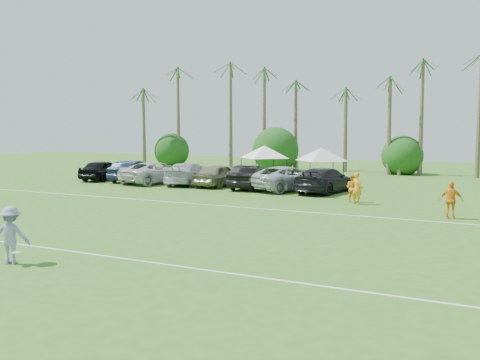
% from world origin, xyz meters
% --- Properties ---
extents(field_lines, '(80.00, 12.10, 0.01)m').
position_xyz_m(field_lines, '(0.00, 8.00, 0.01)').
color(field_lines, white).
rests_on(field_lines, ground).
extents(palm_tree_0, '(2.40, 2.40, 8.90)m').
position_xyz_m(palm_tree_0, '(-22.00, 38.00, 7.48)').
color(palm_tree_0, brown).
rests_on(palm_tree_0, ground).
extents(palm_tree_1, '(2.40, 2.40, 9.90)m').
position_xyz_m(palm_tree_1, '(-17.00, 38.00, 8.35)').
color(palm_tree_1, brown).
rests_on(palm_tree_1, ground).
extents(palm_tree_2, '(2.40, 2.40, 10.90)m').
position_xyz_m(palm_tree_2, '(-12.00, 38.00, 9.21)').
color(palm_tree_2, brown).
rests_on(palm_tree_2, ground).
extents(palm_tree_3, '(2.40, 2.40, 11.90)m').
position_xyz_m(palm_tree_3, '(-8.00, 38.00, 10.06)').
color(palm_tree_3, brown).
rests_on(palm_tree_3, ground).
extents(palm_tree_4, '(2.40, 2.40, 8.90)m').
position_xyz_m(palm_tree_4, '(-4.00, 38.00, 7.48)').
color(palm_tree_4, brown).
rests_on(palm_tree_4, ground).
extents(palm_tree_5, '(2.40, 2.40, 9.90)m').
position_xyz_m(palm_tree_5, '(0.00, 38.00, 8.35)').
color(palm_tree_5, brown).
rests_on(palm_tree_5, ground).
extents(palm_tree_6, '(2.40, 2.40, 10.90)m').
position_xyz_m(palm_tree_6, '(4.00, 38.00, 9.21)').
color(palm_tree_6, brown).
rests_on(palm_tree_6, ground).
extents(palm_tree_7, '(2.40, 2.40, 11.90)m').
position_xyz_m(palm_tree_7, '(8.00, 38.00, 10.06)').
color(palm_tree_7, brown).
rests_on(palm_tree_7, ground).
extents(bush_tree_0, '(4.00, 4.00, 4.00)m').
position_xyz_m(bush_tree_0, '(-19.00, 39.00, 1.80)').
color(bush_tree_0, brown).
rests_on(bush_tree_0, ground).
extents(bush_tree_1, '(4.00, 4.00, 4.00)m').
position_xyz_m(bush_tree_1, '(-6.00, 39.00, 1.80)').
color(bush_tree_1, brown).
rests_on(bush_tree_1, ground).
extents(bush_tree_2, '(4.00, 4.00, 4.00)m').
position_xyz_m(bush_tree_2, '(6.00, 39.00, 1.80)').
color(bush_tree_2, brown).
rests_on(bush_tree_2, ground).
extents(sideline_player_a, '(0.79, 0.68, 1.83)m').
position_xyz_m(sideline_player_a, '(7.32, 17.98, 0.91)').
color(sideline_player_a, orange).
rests_on(sideline_player_a, ground).
extents(sideline_player_b, '(0.96, 0.84, 1.65)m').
position_xyz_m(sideline_player_b, '(6.87, 18.74, 0.83)').
color(sideline_player_b, orange).
rests_on(sideline_player_b, ground).
extents(sideline_player_c, '(1.05, 0.45, 1.79)m').
position_xyz_m(sideline_player_c, '(12.55, 15.20, 0.89)').
color(sideline_player_c, orange).
rests_on(sideline_player_c, ground).
extents(canopy_tent_left, '(4.20, 4.20, 3.40)m').
position_xyz_m(canopy_tent_left, '(-2.33, 26.72, 2.91)').
color(canopy_tent_left, black).
rests_on(canopy_tent_left, ground).
extents(canopy_tent_right, '(4.08, 4.08, 3.31)m').
position_xyz_m(canopy_tent_right, '(2.49, 26.23, 2.83)').
color(canopy_tent_right, black).
rests_on(canopy_tent_right, ground).
extents(frisbee_player, '(1.35, 1.08, 1.83)m').
position_xyz_m(frisbee_player, '(0.97, -0.09, 0.91)').
color(frisbee_player, '#818BB8').
rests_on(frisbee_player, ground).
extents(parked_car_0, '(2.73, 5.15, 1.67)m').
position_xyz_m(parked_car_0, '(-15.04, 22.45, 0.83)').
color(parked_car_0, black).
rests_on(parked_car_0, ground).
extents(parked_car_1, '(2.67, 5.30, 1.67)m').
position_xyz_m(parked_car_1, '(-12.32, 22.83, 0.83)').
color(parked_car_1, black).
rests_on(parked_car_1, ground).
extents(parked_car_2, '(3.75, 6.39, 1.67)m').
position_xyz_m(parked_car_2, '(-9.59, 22.34, 0.83)').
color(parked_car_2, silver).
rests_on(parked_car_2, ground).
extents(parked_car_3, '(3.44, 6.10, 1.67)m').
position_xyz_m(parked_car_3, '(-6.87, 22.76, 0.83)').
color(parked_car_3, silver).
rests_on(parked_car_3, ground).
extents(parked_car_4, '(2.18, 4.98, 1.67)m').
position_xyz_m(parked_car_4, '(-4.15, 22.66, 0.83)').
color(parked_car_4, gray).
rests_on(parked_car_4, ground).
extents(parked_car_5, '(2.32, 5.23, 1.67)m').
position_xyz_m(parked_car_5, '(-1.43, 22.39, 0.83)').
color(parked_car_5, black).
rests_on(parked_car_5, ground).
extents(parked_car_6, '(4.78, 6.60, 1.67)m').
position_xyz_m(parked_car_6, '(1.30, 22.57, 0.83)').
color(parked_car_6, '#B3B8BD').
rests_on(parked_car_6, ground).
extents(parked_car_7, '(3.12, 6.02, 1.67)m').
position_xyz_m(parked_car_7, '(4.02, 22.48, 0.83)').
color(parked_car_7, black).
rests_on(parked_car_7, ground).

